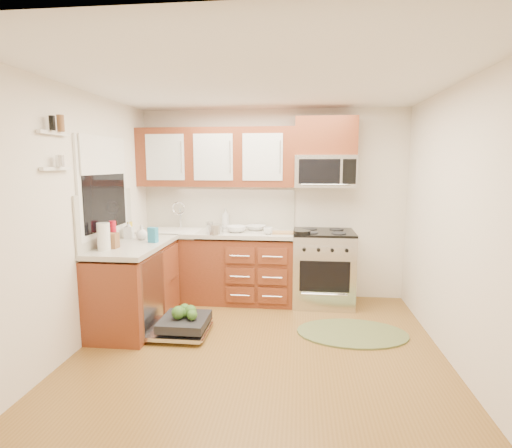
# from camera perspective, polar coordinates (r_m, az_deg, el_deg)

# --- Properties ---
(floor) EXTENTS (3.50, 3.50, 0.00)m
(floor) POSITION_cam_1_polar(r_m,az_deg,el_deg) (4.04, 0.42, -17.75)
(floor) COLOR brown
(floor) RESTS_ON ground
(ceiling) EXTENTS (3.50, 3.50, 0.00)m
(ceiling) POSITION_cam_1_polar(r_m,az_deg,el_deg) (3.69, 0.46, 19.67)
(ceiling) COLOR white
(ceiling) RESTS_ON ground
(wall_back) EXTENTS (3.50, 0.04, 2.50)m
(wall_back) POSITION_cam_1_polar(r_m,az_deg,el_deg) (5.39, 2.33, 2.81)
(wall_back) COLOR silver
(wall_back) RESTS_ON ground
(wall_front) EXTENTS (3.50, 0.04, 2.50)m
(wall_front) POSITION_cam_1_polar(r_m,az_deg,el_deg) (1.96, -4.81, -7.42)
(wall_front) COLOR silver
(wall_front) RESTS_ON ground
(wall_left) EXTENTS (0.04, 3.50, 2.50)m
(wall_left) POSITION_cam_1_polar(r_m,az_deg,el_deg) (4.21, -23.99, 0.46)
(wall_left) COLOR silver
(wall_left) RESTS_ON ground
(wall_right) EXTENTS (0.04, 3.50, 2.50)m
(wall_right) POSITION_cam_1_polar(r_m,az_deg,el_deg) (3.89, 27.00, -0.34)
(wall_right) COLOR silver
(wall_right) RESTS_ON ground
(base_cabinet_back) EXTENTS (2.05, 0.60, 0.85)m
(base_cabinet_back) POSITION_cam_1_polar(r_m,az_deg,el_deg) (5.34, -5.78, -6.28)
(base_cabinet_back) COLOR #5E2C15
(base_cabinet_back) RESTS_ON ground
(base_cabinet_left) EXTENTS (0.60, 1.25, 0.85)m
(base_cabinet_left) POSITION_cam_1_polar(r_m,az_deg,el_deg) (4.71, -16.94, -8.66)
(base_cabinet_left) COLOR #5E2C15
(base_cabinet_left) RESTS_ON ground
(countertop_back) EXTENTS (2.07, 0.64, 0.05)m
(countertop_back) POSITION_cam_1_polar(r_m,az_deg,el_deg) (5.23, -5.88, -1.27)
(countertop_back) COLOR beige
(countertop_back) RESTS_ON base_cabinet_back
(countertop_left) EXTENTS (0.64, 1.27, 0.05)m
(countertop_left) POSITION_cam_1_polar(r_m,az_deg,el_deg) (4.59, -17.08, -3.00)
(countertop_left) COLOR beige
(countertop_left) RESTS_ON base_cabinet_left
(backsplash_back) EXTENTS (2.05, 0.02, 0.57)m
(backsplash_back) POSITION_cam_1_polar(r_m,az_deg,el_deg) (5.48, -5.28, 2.45)
(backsplash_back) COLOR beige
(backsplash_back) RESTS_ON ground
(backsplash_left) EXTENTS (0.02, 1.25, 0.57)m
(backsplash_left) POSITION_cam_1_polar(r_m,az_deg,el_deg) (4.67, -20.57, 0.88)
(backsplash_left) COLOR beige
(backsplash_left) RESTS_ON ground
(upper_cabinets) EXTENTS (2.05, 0.35, 0.75)m
(upper_cabinets) POSITION_cam_1_polar(r_m,az_deg,el_deg) (5.29, -5.73, 9.44)
(upper_cabinets) COLOR #5E2C15
(upper_cabinets) RESTS_ON ground
(cabinet_over_mw) EXTENTS (0.76, 0.35, 0.47)m
(cabinet_over_mw) POSITION_cam_1_polar(r_m,az_deg,el_deg) (5.20, 9.93, 12.25)
(cabinet_over_mw) COLOR #5E2C15
(cabinet_over_mw) RESTS_ON ground
(range) EXTENTS (0.76, 0.64, 0.95)m
(range) POSITION_cam_1_polar(r_m,az_deg,el_deg) (5.21, 9.56, -6.18)
(range) COLOR silver
(range) RESTS_ON ground
(microwave) EXTENTS (0.76, 0.38, 0.40)m
(microwave) POSITION_cam_1_polar(r_m,az_deg,el_deg) (5.16, 9.83, 7.44)
(microwave) COLOR silver
(microwave) RESTS_ON ground
(sink) EXTENTS (0.62, 0.50, 0.26)m
(sink) POSITION_cam_1_polar(r_m,az_deg,el_deg) (5.37, -11.40, -2.24)
(sink) COLOR white
(sink) RESTS_ON ground
(dishwasher) EXTENTS (0.70, 0.60, 0.20)m
(dishwasher) POSITION_cam_1_polar(r_m,az_deg,el_deg) (4.42, -10.67, -14.05)
(dishwasher) COLOR silver
(dishwasher) RESTS_ON ground
(window) EXTENTS (0.03, 1.05, 1.05)m
(window) POSITION_cam_1_polar(r_m,az_deg,el_deg) (4.61, -20.94, 5.02)
(window) COLOR white
(window) RESTS_ON ground
(window_blind) EXTENTS (0.02, 0.96, 0.40)m
(window_blind) POSITION_cam_1_polar(r_m,az_deg,el_deg) (4.60, -20.88, 9.14)
(window_blind) COLOR white
(window_blind) RESTS_ON ground
(shelf_upper) EXTENTS (0.04, 0.40, 0.03)m
(shelf_upper) POSITION_cam_1_polar(r_m,az_deg,el_deg) (3.87, -26.96, 11.51)
(shelf_upper) COLOR white
(shelf_upper) RESTS_ON ground
(shelf_lower) EXTENTS (0.04, 0.40, 0.03)m
(shelf_lower) POSITION_cam_1_polar(r_m,az_deg,el_deg) (3.86, -26.66, 7.08)
(shelf_lower) COLOR white
(shelf_lower) RESTS_ON ground
(rug) EXTENTS (1.32, 1.03, 0.02)m
(rug) POSITION_cam_1_polar(r_m,az_deg,el_deg) (4.51, 13.57, -14.91)
(rug) COLOR olive
(rug) RESTS_ON ground
(skillet) EXTENTS (0.28, 0.28, 0.04)m
(skillet) POSITION_cam_1_polar(r_m,az_deg,el_deg) (4.88, 6.56, -1.17)
(skillet) COLOR black
(skillet) RESTS_ON range
(stock_pot) EXTENTS (0.21, 0.21, 0.12)m
(stock_pot) POSITION_cam_1_polar(r_m,az_deg,el_deg) (5.00, -5.84, -0.74)
(stock_pot) COLOR silver
(stock_pot) RESTS_ON countertop_back
(cutting_board) EXTENTS (0.30, 0.20, 0.02)m
(cutting_board) POSITION_cam_1_polar(r_m,az_deg,el_deg) (5.03, 4.04, -1.24)
(cutting_board) COLOR #AC794E
(cutting_board) RESTS_ON countertop_back
(canister) EXTENTS (0.12, 0.12, 0.15)m
(canister) POSITION_cam_1_polar(r_m,az_deg,el_deg) (5.06, -6.64, -0.49)
(canister) COLOR silver
(canister) RESTS_ON countertop_back
(paper_towel_roll) EXTENTS (0.14, 0.14, 0.28)m
(paper_towel_roll) POSITION_cam_1_polar(r_m,az_deg,el_deg) (4.32, -20.94, -1.68)
(paper_towel_roll) COLOR white
(paper_towel_roll) RESTS_ON countertop_left
(mustard_bottle) EXTENTS (0.08, 0.08, 0.19)m
(mustard_bottle) POSITION_cam_1_polar(r_m,az_deg,el_deg) (4.94, -17.56, -0.80)
(mustard_bottle) COLOR yellow
(mustard_bottle) RESTS_ON countertop_left
(red_bottle) EXTENTS (0.08, 0.08, 0.27)m
(red_bottle) POSITION_cam_1_polar(r_m,az_deg,el_deg) (4.53, -19.74, -1.24)
(red_bottle) COLOR red
(red_bottle) RESTS_ON countertop_left
(wooden_box) EXTENTS (0.16, 0.11, 0.16)m
(wooden_box) POSITION_cam_1_polar(r_m,az_deg,el_deg) (4.40, -20.11, -2.25)
(wooden_box) COLOR brown
(wooden_box) RESTS_ON countertop_left
(blue_carton) EXTENTS (0.12, 0.09, 0.17)m
(blue_carton) POSITION_cam_1_polar(r_m,az_deg,el_deg) (4.58, -14.51, -1.52)
(blue_carton) COLOR teal
(blue_carton) RESTS_ON countertop_left
(bowl_a) EXTENTS (0.33, 0.33, 0.06)m
(bowl_a) POSITION_cam_1_polar(r_m,az_deg,el_deg) (5.27, -0.05, -0.54)
(bowl_a) COLOR #999999
(bowl_a) RESTS_ON countertop_back
(bowl_b) EXTENTS (0.29, 0.29, 0.08)m
(bowl_b) POSITION_cam_1_polar(r_m,az_deg,el_deg) (5.12, -2.83, -0.73)
(bowl_b) COLOR #999999
(bowl_b) RESTS_ON countertop_back
(cup) EXTENTS (0.11, 0.11, 0.09)m
(cup) POSITION_cam_1_polar(r_m,az_deg,el_deg) (4.95, 1.75, -0.97)
(cup) COLOR #999999
(cup) RESTS_ON countertop_back
(soap_bottle_a) EXTENTS (0.14, 0.14, 0.28)m
(soap_bottle_a) POSITION_cam_1_polar(r_m,az_deg,el_deg) (5.42, -4.39, 0.85)
(soap_bottle_a) COLOR #999999
(soap_bottle_a) RESTS_ON countertop_back
(soap_bottle_b) EXTENTS (0.10, 0.11, 0.21)m
(soap_bottle_b) POSITION_cam_1_polar(r_m,az_deg,el_deg) (4.91, -17.70, -0.74)
(soap_bottle_b) COLOR #999999
(soap_bottle_b) RESTS_ON countertop_left
(soap_bottle_c) EXTENTS (0.17, 0.17, 0.17)m
(soap_bottle_c) POSITION_cam_1_polar(r_m,az_deg,el_deg) (4.78, -16.03, -1.18)
(soap_bottle_c) COLOR #999999
(soap_bottle_c) RESTS_ON countertop_left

